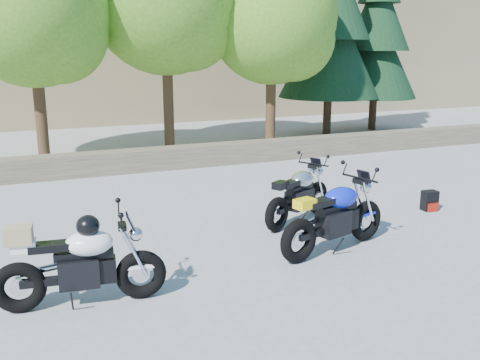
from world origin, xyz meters
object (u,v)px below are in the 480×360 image
blue_bike (335,218)px  backpack (430,201)px  silver_bike (299,195)px  white_bike (79,262)px

blue_bike → backpack: 2.81m
silver_bike → backpack: 2.49m
silver_bike → white_bike: (-3.66, -1.70, 0.07)m
silver_bike → backpack: size_ratio=4.65×
white_bike → backpack: bearing=19.5°
white_bike → blue_bike: 3.52m
white_bike → backpack: 6.27m
white_bike → backpack: white_bike is taller
silver_bike → white_bike: bearing=175.1°
blue_bike → backpack: size_ratio=5.56×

